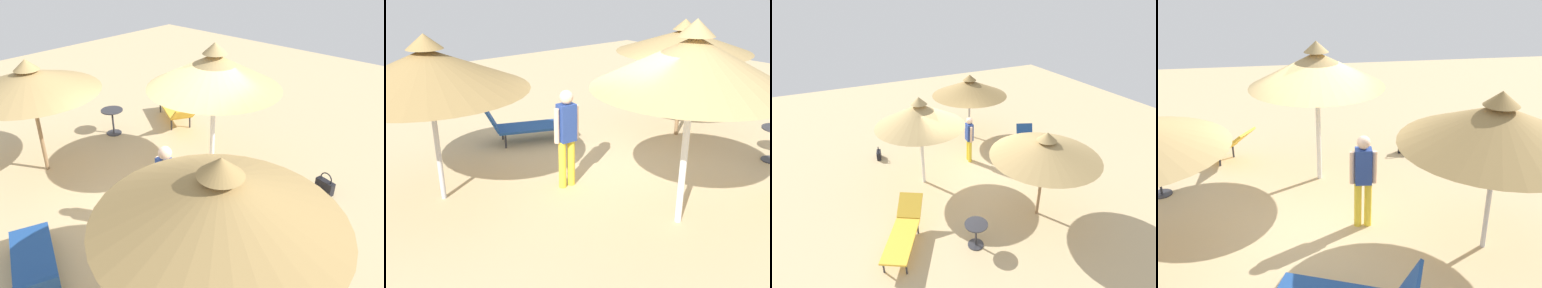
{
  "view_description": "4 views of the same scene",
  "coord_description": "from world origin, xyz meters",
  "views": [
    {
      "loc": [
        -4.45,
        -4.69,
        4.68
      ],
      "look_at": [
        0.41,
        -0.3,
        1.08
      ],
      "focal_mm": 35.61,
      "sensor_mm": 36.0,
      "label": 1
    },
    {
      "loc": [
        4.49,
        -4.87,
        3.48
      ],
      "look_at": [
        -0.7,
        -0.63,
        0.77
      ],
      "focal_mm": 40.26,
      "sensor_mm": 36.0,
      "label": 2
    },
    {
      "loc": [
        3.64,
        7.93,
        5.84
      ],
      "look_at": [
        -0.56,
        -0.74,
        0.77
      ],
      "focal_mm": 28.79,
      "sensor_mm": 36.0,
      "label": 3
    },
    {
      "loc": [
        -7.52,
        0.48,
        4.45
      ],
      "look_at": [
        0.19,
        -0.73,
        1.16
      ],
      "focal_mm": 42.25,
      "sensor_mm": 36.0,
      "label": 4
    }
  ],
  "objects": [
    {
      "name": "ground",
      "position": [
        0.0,
        0.0,
        -0.05
      ],
      "size": [
        24.0,
        24.0,
        0.1
      ],
      "primitive_type": "cube",
      "color": "tan"
    },
    {
      "name": "parasol_umbrella_edge",
      "position": [
        -1.72,
        -2.64,
        2.14
      ],
      "size": [
        2.99,
        2.99,
        2.65
      ],
      "color": "#B2B2B7",
      "rests_on": "ground"
    },
    {
      "name": "parasol_umbrella_far_left",
      "position": [
        1.15,
        -0.22,
        2.37
      ],
      "size": [
        2.7,
        2.7,
        2.93
      ],
      "color": "white",
      "rests_on": "ground"
    },
    {
      "name": "parasol_umbrella_back",
      "position": [
        -1.21,
        2.67,
        2.11
      ],
      "size": [
        2.85,
        2.85,
        2.55
      ],
      "color": "olive",
      "rests_on": "ground"
    },
    {
      "name": "lounge_chair_front",
      "position": [
        -3.03,
        -0.27,
        0.4
      ],
      "size": [
        1.3,
        1.98,
        0.92
      ],
      "color": "#1E478C",
      "rests_on": "ground"
    },
    {
      "name": "person_standing_far_right",
      "position": [
        -0.8,
        -0.8,
        0.98
      ],
      "size": [
        0.24,
        0.47,
        1.7
      ],
      "color": "yellow",
      "rests_on": "ground"
    }
  ]
}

